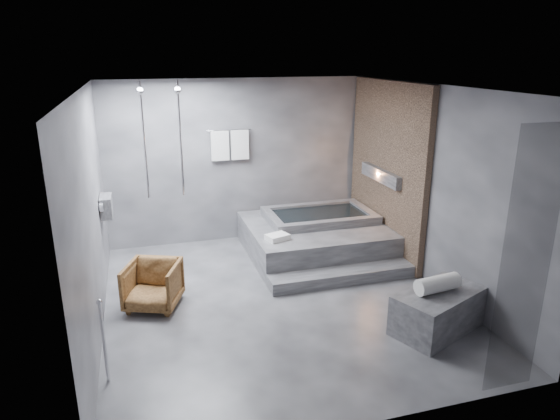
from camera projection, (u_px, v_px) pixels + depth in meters
name	position (u px, v px, depth m)	size (l,w,h in m)	color
room	(302.00, 169.00, 6.57)	(5.00, 5.04, 2.82)	#313134
tub_deck	(315.00, 238.00, 8.30)	(2.20, 2.00, 0.50)	#37373A
tub_step	(342.00, 276.00, 7.26)	(2.20, 0.36, 0.18)	#37373A
concrete_bench	(438.00, 311.00, 5.97)	(1.12, 0.61, 0.50)	#37373A
driftwood_chair	(153.00, 285.00, 6.49)	(0.66, 0.67, 0.61)	#3F250F
rolled_towel	(438.00, 284.00, 5.86)	(0.20, 0.20, 0.55)	white
deck_towel	(277.00, 237.00, 7.51)	(0.32, 0.24, 0.09)	white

